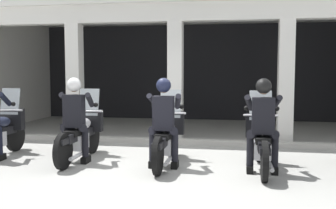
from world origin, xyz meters
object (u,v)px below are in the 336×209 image
object	(u,v)px
motorcycle_left	(81,134)
police_officer_center	(164,115)
police_officer_left	(75,113)
motorcycle_center	(167,137)
police_officer_right	(263,117)
motorcycle_right	(261,141)

from	to	relation	value
motorcycle_left	police_officer_center	size ratio (longest dim) A/B	1.29
police_officer_left	motorcycle_center	size ratio (longest dim) A/B	0.78
police_officer_center	police_officer_right	world-z (taller)	same
motorcycle_left	motorcycle_center	world-z (taller)	same
police_officer_center	police_officer_right	bearing A→B (deg)	-3.98
police_officer_center	police_officer_right	distance (m)	1.69
motorcycle_center	police_officer_center	size ratio (longest dim) A/B	1.29
motorcycle_center	motorcycle_right	bearing A→B (deg)	-3.98
motorcycle_left	police_officer_left	distance (m)	0.52
motorcycle_left	police_officer_right	world-z (taller)	police_officer_right
police_officer_right	police_officer_left	bearing A→B (deg)	178.48
police_officer_left	motorcycle_center	world-z (taller)	police_officer_left
police_officer_left	motorcycle_right	size ratio (longest dim) A/B	0.78
police_officer_right	motorcycle_right	bearing A→B (deg)	91.44
police_officer_left	police_officer_center	bearing A→B (deg)	3.74
motorcycle_left	police_officer_left	size ratio (longest dim) A/B	1.29
motorcycle_center	police_officer_right	size ratio (longest dim) A/B	1.29
motorcycle_left	motorcycle_right	bearing A→B (deg)	3.56
motorcycle_left	police_officer_center	xyz separation A→B (m)	(1.69, -0.37, 0.44)
motorcycle_left	motorcycle_right	size ratio (longest dim) A/B	1.00
police_officer_center	police_officer_right	xyz separation A→B (m)	(1.69, -0.10, -0.00)
police_officer_center	motorcycle_right	size ratio (longest dim) A/B	0.78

